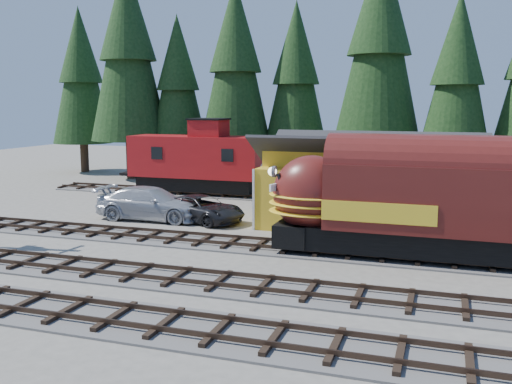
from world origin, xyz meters
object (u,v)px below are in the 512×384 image
(locomotive, at_px, (435,206))
(pickup_truck_a, at_px, (202,209))
(pickup_truck_b, at_px, (151,203))
(depot, at_px, (371,175))
(caboose, at_px, (197,160))

(locomotive, relative_size, pickup_truck_a, 2.82)
(locomotive, distance_m, pickup_truck_a, 14.16)
(pickup_truck_a, xyz_separation_m, pickup_truck_b, (-3.13, -0.40, 0.21))
(depot, height_order, locomotive, depot)
(depot, height_order, caboose, caboose)
(depot, xyz_separation_m, caboose, (-14.10, 7.50, -0.30))
(depot, xyz_separation_m, pickup_truck_a, (-9.68, -1.79, -2.19))
(locomotive, bearing_deg, pickup_truck_b, 165.25)
(pickup_truck_a, height_order, pickup_truck_b, pickup_truck_b)
(depot, distance_m, locomotive, 7.43)
(locomotive, distance_m, caboose, 22.54)
(caboose, bearing_deg, pickup_truck_a, -64.52)
(pickup_truck_b, bearing_deg, depot, -82.19)
(locomotive, bearing_deg, pickup_truck_a, 160.41)
(caboose, xyz_separation_m, pickup_truck_b, (1.30, -9.69, -1.69))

